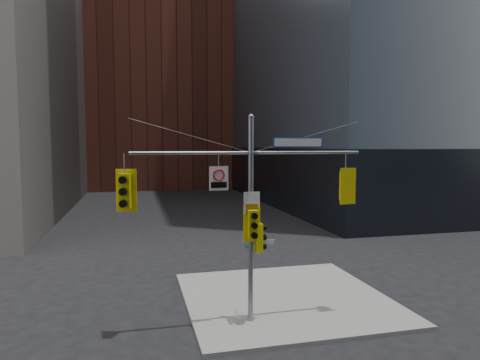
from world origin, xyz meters
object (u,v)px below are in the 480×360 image
traffic_light_pole_front (253,225)px  street_sign_blade (298,142)px  traffic_light_east_arm (345,186)px  signal_assembly (251,199)px  traffic_light_west_arm (125,191)px  regulatory_sign_arm (219,178)px  traffic_light_pole_side (260,237)px

traffic_light_pole_front → street_sign_blade: size_ratio=0.66×
traffic_light_east_arm → street_sign_blade: bearing=-4.5°
street_sign_blade → signal_assembly: bearing=-179.3°
traffic_light_west_arm → street_sign_blade: bearing=13.9°
traffic_light_east_arm → regulatory_sign_arm: 4.65m
traffic_light_east_arm → street_sign_blade: 2.40m
traffic_light_west_arm → street_sign_blade: size_ratio=0.76×
traffic_light_pole_side → street_sign_blade: bearing=-94.4°
traffic_light_pole_side → traffic_light_east_arm: bearing=-94.3°
traffic_light_west_arm → traffic_light_pole_front: size_ratio=1.14×
traffic_light_pole_front → regulatory_sign_arm: 1.96m
traffic_light_east_arm → street_sign_blade: street_sign_blade is taller
traffic_light_west_arm → traffic_light_east_arm: (7.67, -0.01, -0.00)m
traffic_light_pole_side → signal_assembly: bearing=87.6°
traffic_light_west_arm → traffic_light_pole_side: 4.79m
street_sign_blade → traffic_light_pole_side: bearing=-179.7°
signal_assembly → traffic_light_west_arm: (-4.15, 0.01, 0.38)m
signal_assembly → street_sign_blade: bearing=0.1°
traffic_light_west_arm → regulatory_sign_arm: regulatory_sign_arm is taller
traffic_light_west_arm → signal_assembly: bearing=13.8°
traffic_light_east_arm → traffic_light_pole_front: traffic_light_east_arm is taller
traffic_light_pole_side → traffic_light_pole_front: 0.67m
traffic_light_west_arm → traffic_light_pole_front: traffic_light_west_arm is taller
traffic_light_east_arm → traffic_light_pole_side: 3.64m
signal_assembly → street_sign_blade: (1.69, 0.00, 1.93)m
street_sign_blade → regulatory_sign_arm: size_ratio=2.26×
traffic_light_pole_front → traffic_light_east_arm: bearing=5.6°
signal_assembly → traffic_light_west_arm: size_ratio=5.77×
traffic_light_east_arm → regulatory_sign_arm: bearing=-4.2°
traffic_light_west_arm → traffic_light_pole_side: bearing=13.9°
signal_assembly → traffic_light_pole_side: signal_assembly is taller
traffic_light_pole_side → traffic_light_pole_front: bearing=126.6°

